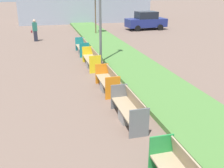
% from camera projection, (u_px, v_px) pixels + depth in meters
% --- Properties ---
extents(planter_grass_strip, '(2.80, 120.00, 0.18)m').
position_uv_depth(planter_grass_strip, '(165.00, 91.00, 11.13)').
color(planter_grass_strip, '#4C7A38').
rests_on(planter_grass_strip, ground).
extents(bench_grey_frame, '(0.65, 2.14, 0.94)m').
position_uv_depth(bench_grey_frame, '(129.00, 111.00, 8.72)').
color(bench_grey_frame, gray).
rests_on(bench_grey_frame, ground).
extents(bench_orange_frame, '(0.65, 1.96, 0.94)m').
position_uv_depth(bench_orange_frame, '(108.00, 82.00, 11.35)').
color(bench_orange_frame, gray).
rests_on(bench_orange_frame, ground).
extents(bench_yellow_frame, '(0.65, 2.33, 0.94)m').
position_uv_depth(bench_yellow_frame, '(92.00, 61.00, 14.68)').
color(bench_yellow_frame, gray).
rests_on(bench_yellow_frame, ground).
extents(bench_teal_frame, '(0.65, 2.08, 0.94)m').
position_uv_depth(bench_teal_frame, '(83.00, 48.00, 17.65)').
color(bench_teal_frame, gray).
rests_on(bench_teal_frame, ground).
extents(pedestrian_walking, '(0.53, 0.24, 1.78)m').
position_uv_depth(pedestrian_walking, '(35.00, 30.00, 21.53)').
color(pedestrian_walking, '#232633').
rests_on(pedestrian_walking, ground).
extents(parked_car_distant, '(4.29, 2.00, 1.86)m').
position_uv_depth(parked_car_distant, '(146.00, 21.00, 27.51)').
color(parked_car_distant, navy).
rests_on(parked_car_distant, ground).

